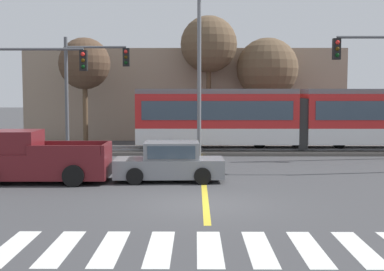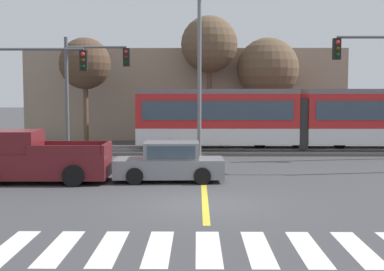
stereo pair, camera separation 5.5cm
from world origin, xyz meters
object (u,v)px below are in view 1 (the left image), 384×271
at_px(bare_tree_west, 85,64).
at_px(bare_tree_far_east, 267,69).
at_px(pickup_truck, 34,160).
at_px(street_lamp_centre, 202,55).
at_px(light_rail_tram, 300,116).
at_px(bare_tree_east, 209,45).
at_px(sedan_crossing, 170,163).
at_px(traffic_light_mid_left, 27,83).
at_px(traffic_light_far_left, 87,81).

distance_m(bare_tree_west, bare_tree_far_east, 12.08).
relative_size(pickup_truck, street_lamp_centre, 0.57).
relative_size(light_rail_tram, bare_tree_west, 2.68).
relative_size(street_lamp_centre, bare_tree_east, 1.12).
distance_m(light_rail_tram, sedan_crossing, 12.18).
bearing_deg(light_rail_tram, traffic_light_mid_left, -152.78).
bearing_deg(bare_tree_far_east, bare_tree_east, -176.66).
bearing_deg(traffic_light_far_left, sedan_crossing, -54.59).
height_order(bare_tree_west, bare_tree_east, bare_tree_east).
xyz_separation_m(street_lamp_centre, bare_tree_east, (0.55, 8.81, 1.25)).
distance_m(sedan_crossing, traffic_light_far_left, 8.26).
bearing_deg(sedan_crossing, traffic_light_far_left, 125.41).
distance_m(traffic_light_mid_left, bare_tree_east, 15.17).
height_order(street_lamp_centre, bare_tree_far_east, street_lamp_centre).
distance_m(light_rail_tram, traffic_light_mid_left, 15.15).
bearing_deg(street_lamp_centre, traffic_light_mid_left, -155.24).
distance_m(light_rail_tram, bare_tree_west, 14.00).
height_order(traffic_light_far_left, bare_tree_west, bare_tree_west).
bearing_deg(light_rail_tram, street_lamp_centre, -149.54).
relative_size(light_rail_tram, pickup_truck, 3.41).
relative_size(sedan_crossing, bare_tree_far_east, 0.60).
distance_m(bare_tree_east, bare_tree_far_east, 4.27).
height_order(sedan_crossing, bare_tree_west, bare_tree_west).
height_order(traffic_light_mid_left, bare_tree_west, bare_tree_west).
relative_size(bare_tree_east, bare_tree_far_east, 1.20).
distance_m(bare_tree_west, bare_tree_east, 8.26).
distance_m(sedan_crossing, bare_tree_west, 15.82).
relative_size(bare_tree_west, bare_tree_far_east, 0.98).
height_order(traffic_light_far_left, traffic_light_mid_left, traffic_light_far_left).
relative_size(sedan_crossing, pickup_truck, 0.78).
height_order(light_rail_tram, traffic_light_far_left, traffic_light_far_left).
bearing_deg(street_lamp_centre, light_rail_tram, 30.46).
relative_size(traffic_light_far_left, bare_tree_far_east, 0.87).
distance_m(sedan_crossing, traffic_light_mid_left, 7.79).
bearing_deg(bare_tree_far_east, traffic_light_mid_left, -134.18).
bearing_deg(light_rail_tram, bare_tree_west, 163.13).
bearing_deg(sedan_crossing, bare_tree_west, 113.78).
height_order(bare_tree_east, bare_tree_far_east, bare_tree_east).
bearing_deg(pickup_truck, bare_tree_east, 65.93).
distance_m(street_lamp_centre, bare_tree_west, 10.39).
bearing_deg(street_lamp_centre, bare_tree_far_east, 63.53).
distance_m(pickup_truck, bare_tree_east, 18.17).
bearing_deg(light_rail_tram, pickup_truck, -139.76).
bearing_deg(traffic_light_far_left, light_rail_tram, 18.30).
bearing_deg(street_lamp_centre, traffic_light_far_left, -175.53).
height_order(light_rail_tram, traffic_light_mid_left, traffic_light_mid_left).
relative_size(street_lamp_centre, bare_tree_far_east, 1.35).
bearing_deg(bare_tree_east, traffic_light_far_left, -124.10).
bearing_deg(traffic_light_far_left, bare_tree_far_east, 42.88).
bearing_deg(bare_tree_far_east, street_lamp_centre, -116.47).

